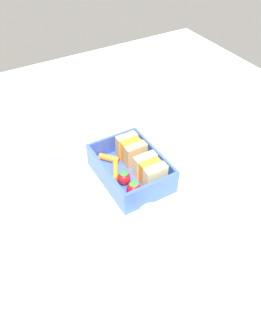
{
  "coord_description": "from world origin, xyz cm",
  "views": [
    {
      "loc": [
        41.89,
        -24.27,
        49.21
      ],
      "look_at": [
        0.0,
        0.0,
        2.7
      ],
      "focal_mm": 35.0,
      "sensor_mm": 36.0,
      "label": 1
    }
  ],
  "objects_px": {
    "carrot_stick_far_left": "(115,170)",
    "drinking_glass": "(153,229)",
    "sandwich_left": "(131,150)",
    "strawberry_left": "(124,178)",
    "sandwich_center_left": "(150,171)",
    "chopstick_pair": "(88,139)",
    "carrot_stick_left": "(109,158)",
    "strawberry_far_left": "(134,189)",
    "folded_napkin": "(60,210)"
  },
  "relations": [
    {
      "from": "sandwich_left",
      "to": "folded_napkin",
      "type": "xyz_separation_m",
      "value": [
        0.05,
        -0.18,
        -0.04
      ]
    },
    {
      "from": "carrot_stick_left",
      "to": "folded_napkin",
      "type": "xyz_separation_m",
      "value": [
        0.07,
        -0.14,
        -0.02
      ]
    },
    {
      "from": "strawberry_left",
      "to": "carrot_stick_left",
      "type": "bearing_deg",
      "value": 176.24
    },
    {
      "from": "carrot_stick_left",
      "to": "strawberry_left",
      "type": "height_order",
      "value": "strawberry_left"
    },
    {
      "from": "strawberry_left",
      "to": "folded_napkin",
      "type": "relative_size",
      "value": 0.27
    },
    {
      "from": "carrot_stick_far_left",
      "to": "strawberry_left",
      "type": "relative_size",
      "value": 1.61
    },
    {
      "from": "carrot_stick_left",
      "to": "strawberry_far_left",
      "type": "height_order",
      "value": "strawberry_far_left"
    },
    {
      "from": "drinking_glass",
      "to": "strawberry_left",
      "type": "bearing_deg",
      "value": 170.78
    },
    {
      "from": "sandwich_center_left",
      "to": "drinking_glass",
      "type": "bearing_deg",
      "value": -30.71
    },
    {
      "from": "carrot_stick_far_left",
      "to": "chopstick_pair",
      "type": "height_order",
      "value": "carrot_stick_far_left"
    },
    {
      "from": "drinking_glass",
      "to": "carrot_stick_far_left",
      "type": "bearing_deg",
      "value": 172.82
    },
    {
      "from": "strawberry_left",
      "to": "chopstick_pair",
      "type": "distance_m",
      "value": 0.18
    },
    {
      "from": "sandwich_left",
      "to": "chopstick_pair",
      "type": "relative_size",
      "value": 0.29
    },
    {
      "from": "carrot_stick_left",
      "to": "chopstick_pair",
      "type": "height_order",
      "value": "carrot_stick_left"
    },
    {
      "from": "strawberry_left",
      "to": "carrot_stick_far_left",
      "type": "bearing_deg",
      "value": -179.04
    },
    {
      "from": "sandwich_center_left",
      "to": "carrot_stick_left",
      "type": "distance_m",
      "value": 0.11
    },
    {
      "from": "sandwich_left",
      "to": "sandwich_center_left",
      "type": "distance_m",
      "value": 0.07
    },
    {
      "from": "strawberry_far_left",
      "to": "carrot_stick_far_left",
      "type": "bearing_deg",
      "value": -178.26
    },
    {
      "from": "strawberry_left",
      "to": "strawberry_far_left",
      "type": "bearing_deg",
      "value": 2.51
    },
    {
      "from": "carrot_stick_left",
      "to": "folded_napkin",
      "type": "distance_m",
      "value": 0.16
    },
    {
      "from": "carrot_stick_left",
      "to": "sandwich_left",
      "type": "bearing_deg",
      "value": 65.8
    },
    {
      "from": "carrot_stick_far_left",
      "to": "folded_napkin",
      "type": "relative_size",
      "value": 0.43
    },
    {
      "from": "sandwich_left",
      "to": "folded_napkin",
      "type": "distance_m",
      "value": 0.19
    },
    {
      "from": "strawberry_left",
      "to": "drinking_glass",
      "type": "xyz_separation_m",
      "value": [
        0.14,
        -0.02,
        0.01
      ]
    },
    {
      "from": "sandwich_left",
      "to": "carrot_stick_left",
      "type": "height_order",
      "value": "sandwich_left"
    },
    {
      "from": "strawberry_far_left",
      "to": "carrot_stick_left",
      "type": "bearing_deg",
      "value": 178.3
    },
    {
      "from": "carrot_stick_far_left",
      "to": "drinking_glass",
      "type": "height_order",
      "value": "drinking_glass"
    },
    {
      "from": "sandwich_center_left",
      "to": "drinking_glass",
      "type": "distance_m",
      "value": 0.14
    },
    {
      "from": "sandwich_left",
      "to": "carrot_stick_left",
      "type": "xyz_separation_m",
      "value": [
        -0.02,
        -0.04,
        -0.02
      ]
    },
    {
      "from": "sandwich_center_left",
      "to": "carrot_stick_left",
      "type": "height_order",
      "value": "sandwich_center_left"
    },
    {
      "from": "sandwich_center_left",
      "to": "strawberry_far_left",
      "type": "relative_size",
      "value": 1.61
    },
    {
      "from": "carrot_stick_left",
      "to": "strawberry_left",
      "type": "relative_size",
      "value": 1.35
    },
    {
      "from": "folded_napkin",
      "to": "drinking_glass",
      "type": "bearing_deg",
      "value": 37.76
    },
    {
      "from": "sandwich_left",
      "to": "strawberry_left",
      "type": "xyz_separation_m",
      "value": [
        0.05,
        -0.05,
        -0.01
      ]
    },
    {
      "from": "sandwich_center_left",
      "to": "carrot_stick_far_left",
      "type": "relative_size",
      "value": 1.07
    },
    {
      "from": "carrot_stick_left",
      "to": "drinking_glass",
      "type": "relative_size",
      "value": 0.57
    },
    {
      "from": "chopstick_pair",
      "to": "drinking_glass",
      "type": "bearing_deg",
      "value": -4.04
    },
    {
      "from": "strawberry_left",
      "to": "sandwich_center_left",
      "type": "bearing_deg",
      "value": 67.73
    },
    {
      "from": "sandwich_center_left",
      "to": "carrot_stick_left",
      "type": "relative_size",
      "value": 1.27
    },
    {
      "from": "strawberry_far_left",
      "to": "sandwich_left",
      "type": "bearing_deg",
      "value": 152.59
    },
    {
      "from": "sandwich_left",
      "to": "strawberry_far_left",
      "type": "bearing_deg",
      "value": -27.41
    },
    {
      "from": "carrot_stick_far_left",
      "to": "folded_napkin",
      "type": "xyz_separation_m",
      "value": [
        0.03,
        -0.14,
        -0.02
      ]
    },
    {
      "from": "sandwich_left",
      "to": "sandwich_center_left",
      "type": "height_order",
      "value": "same"
    },
    {
      "from": "strawberry_far_left",
      "to": "drinking_glass",
      "type": "relative_size",
      "value": 0.45
    },
    {
      "from": "sandwich_left",
      "to": "strawberry_left",
      "type": "bearing_deg",
      "value": -41.75
    },
    {
      "from": "carrot_stick_far_left",
      "to": "drinking_glass",
      "type": "bearing_deg",
      "value": -7.18
    },
    {
      "from": "carrot_stick_far_left",
      "to": "chopstick_pair",
      "type": "relative_size",
      "value": 0.27
    },
    {
      "from": "chopstick_pair",
      "to": "folded_napkin",
      "type": "height_order",
      "value": "chopstick_pair"
    },
    {
      "from": "sandwich_left",
      "to": "chopstick_pair",
      "type": "height_order",
      "value": "sandwich_left"
    },
    {
      "from": "sandwich_center_left",
      "to": "strawberry_left",
      "type": "relative_size",
      "value": 1.71
    }
  ]
}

